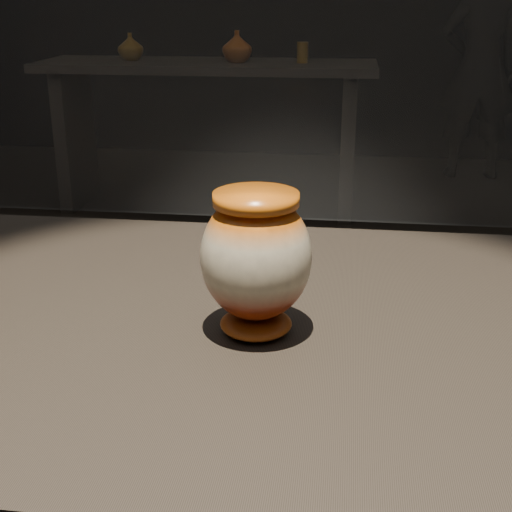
% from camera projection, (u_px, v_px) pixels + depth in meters
% --- Properties ---
extents(display_plinth, '(2.00, 0.80, 0.90)m').
position_uv_depth(display_plinth, '(187.00, 476.00, 1.07)').
color(display_plinth, black).
rests_on(display_plinth, ground).
extents(main_vase, '(0.18, 0.18, 0.19)m').
position_uv_depth(main_vase, '(256.00, 259.00, 0.89)').
color(main_vase, maroon).
rests_on(main_vase, display_plinth).
extents(back_shelf, '(2.00, 0.60, 0.90)m').
position_uv_depth(back_shelf, '(208.00, 107.00, 4.30)').
color(back_shelf, black).
rests_on(back_shelf, ground).
extents(back_vase_left, '(0.17, 0.17, 0.16)m').
position_uv_depth(back_vase_left, '(130.00, 47.00, 4.23)').
color(back_vase_left, brown).
rests_on(back_vase_left, back_shelf).
extents(back_vase_mid, '(0.19, 0.19, 0.18)m').
position_uv_depth(back_vase_mid, '(237.00, 46.00, 4.12)').
color(back_vase_mid, maroon).
rests_on(back_vase_mid, back_shelf).
extents(back_vase_right, '(0.06, 0.06, 0.12)m').
position_uv_depth(back_vase_right, '(302.00, 52.00, 4.10)').
color(back_vase_right, brown).
rests_on(back_vase_right, back_shelf).
extents(visitor, '(0.59, 0.41, 1.56)m').
position_uv_depth(visitor, '(479.00, 68.00, 5.01)').
color(visitor, black).
rests_on(visitor, ground).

